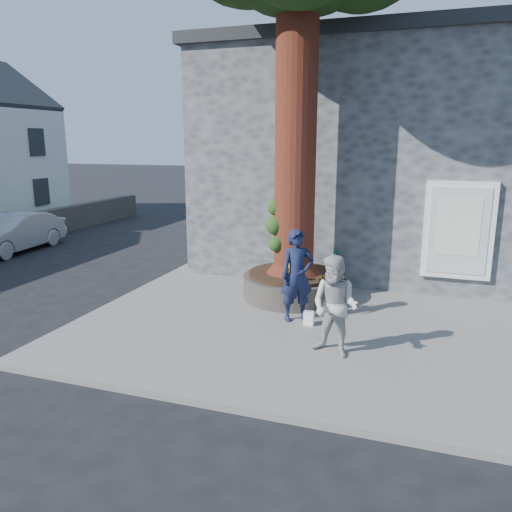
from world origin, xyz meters
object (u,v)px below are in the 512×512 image
(planter, at_px, (293,285))
(man, at_px, (297,276))
(car_silver, at_px, (13,233))
(woman, at_px, (335,306))

(planter, height_order, man, man)
(planter, bearing_deg, car_silver, 167.94)
(man, bearing_deg, planter, 74.93)
(planter, relative_size, car_silver, 0.59)
(car_silver, bearing_deg, man, -22.78)
(planter, height_order, car_silver, car_silver)
(man, bearing_deg, woman, -86.92)
(planter, relative_size, woman, 1.34)
(woman, height_order, car_silver, woman)
(woman, relative_size, car_silver, 0.44)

